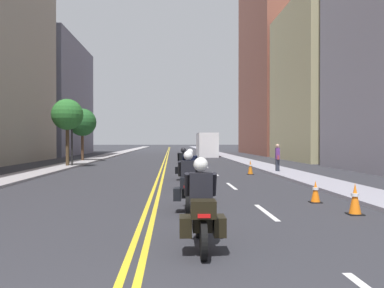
{
  "coord_description": "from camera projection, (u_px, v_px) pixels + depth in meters",
  "views": [
    {
      "loc": [
        0.58,
        -2.29,
        1.9
      ],
      "look_at": [
        1.33,
        12.09,
        1.78
      ],
      "focal_mm": 36.78,
      "sensor_mm": 36.0,
      "label": 1
    }
  ],
  "objects": [
    {
      "name": "street_tree_0",
      "position": [
        67.0,
        115.0,
        28.16
      ],
      "size": [
        2.24,
        2.24,
        4.9
      ],
      "color": "#493824",
      "rests_on": "ground"
    },
    {
      "name": "sidewalk_right",
      "position": [
        223.0,
        155.0,
        50.58
      ],
      "size": [
        2.06,
        144.0,
        0.12
      ],
      "primitive_type": "cube",
      "color": "#918F9B",
      "rests_on": "ground"
    },
    {
      "name": "traffic_cone_2",
      "position": [
        355.0,
        199.0,
        10.07
      ],
      "size": [
        0.37,
        0.37,
        0.81
      ],
      "color": "black",
      "rests_on": "ground"
    },
    {
      "name": "pedestrian_0",
      "position": [
        277.0,
        158.0,
        22.97
      ],
      "size": [
        0.26,
        0.49,
        1.71
      ],
      "rotation": [
        0.0,
        0.0,
        4.61
      ],
      "color": "#272C36",
      "rests_on": "ground"
    },
    {
      "name": "traffic_light_near",
      "position": [
        72.0,
        123.0,
        28.19
      ],
      "size": [
        0.28,
        0.38,
        4.59
      ],
      "color": "black",
      "rests_on": "ground"
    },
    {
      "name": "ground_plane",
      "position": [
        167.0,
        156.0,
        50.2
      ],
      "size": [
        264.0,
        264.0,
        0.0
      ],
      "primitive_type": "plane",
      "color": "#2C2D32"
    },
    {
      "name": "motorcycle_3",
      "position": [
        183.0,
        166.0,
        19.16
      ],
      "size": [
        0.78,
        2.25,
        1.57
      ],
      "rotation": [
        0.0,
        0.0,
        -0.05
      ],
      "color": "black",
      "rests_on": "ground"
    },
    {
      "name": "motorcycle_1",
      "position": [
        188.0,
        186.0,
        10.68
      ],
      "size": [
        0.78,
        2.21,
        1.62
      ],
      "rotation": [
        0.0,
        0.0,
        -0.06
      ],
      "color": "black",
      "rests_on": "ground"
    },
    {
      "name": "sidewalk_left",
      "position": [
        110.0,
        155.0,
        49.83
      ],
      "size": [
        2.06,
        144.0,
        0.12
      ],
      "primitive_type": "cube",
      "color": "#979295",
      "rests_on": "ground"
    },
    {
      "name": "building_right_2",
      "position": [
        275.0,
        64.0,
        55.74
      ],
      "size": [
        7.16,
        19.53,
        25.49
      ],
      "color": "brown",
      "rests_on": "ground"
    },
    {
      "name": "lane_dashes_white",
      "position": [
        203.0,
        164.0,
        31.39
      ],
      "size": [
        0.14,
        56.4,
        0.01
      ],
      "color": "silver",
      "rests_on": "ground"
    },
    {
      "name": "street_tree_1",
      "position": [
        82.0,
        122.0,
        35.56
      ],
      "size": [
        2.49,
        2.49,
        4.82
      ],
      "color": "#4E3523",
      "rests_on": "ground"
    },
    {
      "name": "traffic_cone_0",
      "position": [
        316.0,
        192.0,
        12.02
      ],
      "size": [
        0.34,
        0.34,
        0.68
      ],
      "color": "black",
      "rests_on": "ground"
    },
    {
      "name": "motorcycle_2",
      "position": [
        190.0,
        173.0,
        15.19
      ],
      "size": [
        0.77,
        2.18,
        1.58
      ],
      "rotation": [
        0.0,
        0.0,
        0.03
      ],
      "color": "black",
      "rests_on": "ground"
    },
    {
      "name": "parked_truck",
      "position": [
        207.0,
        146.0,
        46.84
      ],
      "size": [
        2.2,
        6.5,
        2.8
      ],
      "color": "#B6B8D3",
      "rests_on": "ground"
    },
    {
      "name": "motorcycle_0",
      "position": [
        201.0,
        212.0,
        6.84
      ],
      "size": [
        0.77,
        2.09,
        1.61
      ],
      "rotation": [
        0.0,
        0.0,
        -0.01
      ],
      "color": "black",
      "rests_on": "ground"
    },
    {
      "name": "centreline_yellow_inner",
      "position": [
        166.0,
        155.0,
        50.2
      ],
      "size": [
        0.12,
        132.0,
        0.01
      ],
      "primitive_type": "cube",
      "color": "yellow",
      "rests_on": "ground"
    },
    {
      "name": "building_right_1",
      "position": [
        329.0,
        83.0,
        38.22
      ],
      "size": [
        8.46,
        13.19,
        15.04
      ],
      "color": "tan",
      "rests_on": "ground"
    },
    {
      "name": "centreline_yellow_outer",
      "position": [
        168.0,
        155.0,
        50.21
      ],
      "size": [
        0.12,
        132.0,
        0.01
      ],
      "primitive_type": "cube",
      "color": "yellow",
      "rests_on": "ground"
    },
    {
      "name": "traffic_cone_1",
      "position": [
        250.0,
        167.0,
        22.02
      ],
      "size": [
        0.36,
        0.36,
        0.82
      ],
      "color": "black",
      "rests_on": "ground"
    },
    {
      "name": "building_left_2",
      "position": [
        54.0,
        99.0,
        52.71
      ],
      "size": [
        7.03,
        17.91,
        15.11
      ],
      "color": "slate",
      "rests_on": "ground"
    }
  ]
}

